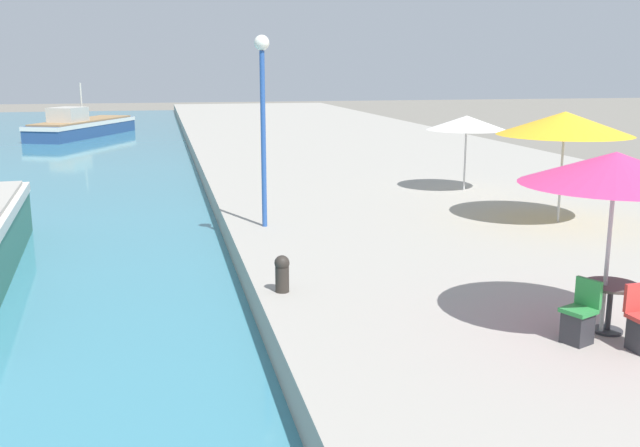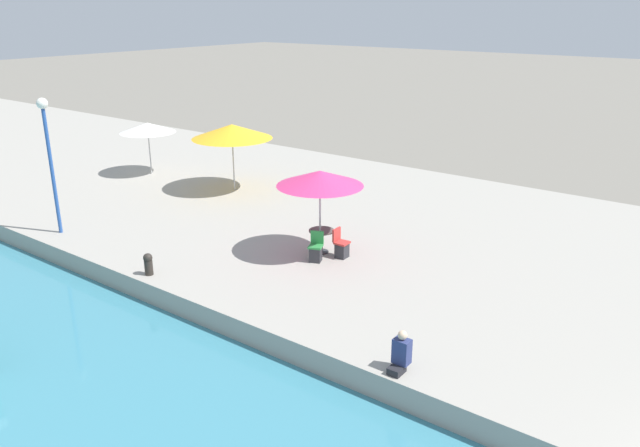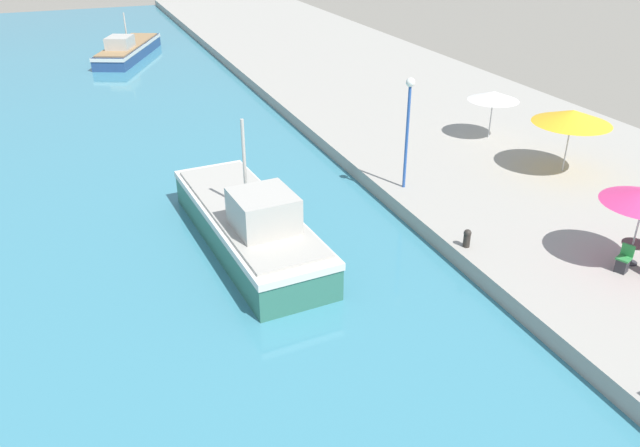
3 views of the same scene
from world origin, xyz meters
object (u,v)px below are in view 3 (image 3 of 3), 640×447
at_px(cafe_chair_right, 623,262).
at_px(mooring_bollard, 467,238).
at_px(cafe_table, 634,249).
at_px(lamppost, 408,115).
at_px(cafe_umbrella_striped, 494,96).
at_px(fishing_boat_near, 249,223).
at_px(fishing_boat_mid, 128,49).
at_px(cafe_umbrella_white, 573,117).

distance_m(cafe_chair_right, mooring_bollard, 4.90).
distance_m(cafe_table, cafe_chair_right, 0.75).
height_order(cafe_table, lamppost, lamppost).
xyz_separation_m(cafe_umbrella_striped, lamppost, (-6.93, -3.83, 0.96)).
relative_size(fishing_boat_near, lamppost, 2.13).
xyz_separation_m(cafe_umbrella_striped, cafe_table, (-3.02, -12.04, -1.60)).
xyz_separation_m(fishing_boat_mid, cafe_umbrella_striped, (14.35, -28.35, 2.05)).
bearing_deg(lamppost, cafe_chair_right, -69.11).
distance_m(fishing_boat_mid, cafe_umbrella_white, 36.46).
relative_size(fishing_boat_mid, cafe_umbrella_white, 3.10).
distance_m(cafe_umbrella_striped, cafe_chair_right, 12.99).
relative_size(fishing_boat_near, fishing_boat_mid, 0.95).
height_order(cafe_chair_right, mooring_bollard, cafe_chair_right).
bearing_deg(cafe_umbrella_white, lamppost, 171.57).
bearing_deg(fishing_boat_near, fishing_boat_mid, 86.52).
bearing_deg(cafe_table, cafe_umbrella_striped, 75.91).
xyz_separation_m(cafe_chair_right, lamppost, (-3.24, 8.49, 2.77)).
distance_m(cafe_umbrella_striped, lamppost, 7.98).
xyz_separation_m(cafe_table, mooring_bollard, (-4.36, 2.94, -0.18)).
distance_m(cafe_umbrella_white, cafe_umbrella_striped, 4.94).
height_order(cafe_umbrella_white, cafe_chair_right, cafe_umbrella_white).
xyz_separation_m(cafe_umbrella_white, cafe_table, (-3.42, -7.12, -1.94)).
xyz_separation_m(fishing_boat_near, fishing_boat_mid, (-0.40, 33.58, -0.24)).
relative_size(cafe_table, lamppost, 0.18).
xyz_separation_m(fishing_boat_mid, cafe_chair_right, (10.67, -40.67, 0.25)).
height_order(cafe_umbrella_striped, lamppost, lamppost).
distance_m(cafe_umbrella_white, mooring_bollard, 9.08).
relative_size(fishing_boat_mid, cafe_chair_right, 11.27).
height_order(fishing_boat_mid, lamppost, lamppost).
height_order(cafe_umbrella_white, lamppost, lamppost).
bearing_deg(lamppost, fishing_boat_mid, 102.99).
height_order(fishing_boat_near, cafe_umbrella_white, fishing_boat_near).
distance_m(fishing_boat_mid, cafe_umbrella_striped, 31.84).
bearing_deg(cafe_chair_right, lamppost, -1.95).
bearing_deg(mooring_bollard, cafe_umbrella_white, 28.27).
relative_size(cafe_umbrella_striped, cafe_table, 3.12).
relative_size(fishing_boat_near, cafe_table, 12.16).
bearing_deg(cafe_umbrella_white, mooring_bollard, -151.73).
xyz_separation_m(fishing_boat_near, cafe_table, (10.93, -6.81, 0.22)).
height_order(fishing_boat_near, cafe_umbrella_striped, fishing_boat_near).
bearing_deg(lamppost, cafe_table, -64.55).
distance_m(fishing_boat_mid, mooring_bollard, 38.09).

